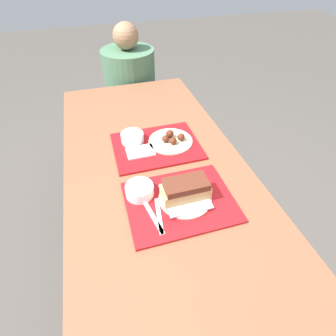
{
  "coord_description": "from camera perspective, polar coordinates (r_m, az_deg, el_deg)",
  "views": [
    {
      "loc": [
        -0.2,
        -0.86,
        1.59
      ],
      "look_at": [
        0.04,
        -0.05,
        0.82
      ],
      "focal_mm": 28.0,
      "sensor_mm": 36.0,
      "label": 1
    }
  ],
  "objects": [
    {
      "name": "ground_plane",
      "position": [
        1.82,
        -1.62,
        -18.69
      ],
      "size": [
        12.0,
        12.0,
        0.0
      ],
      "primitive_type": "plane",
      "color": "#4C4742"
    },
    {
      "name": "picnic_table",
      "position": [
        1.27,
        -2.2,
        -3.43
      ],
      "size": [
        0.83,
        1.87,
        0.78
      ],
      "color": "brown",
      "rests_on": "ground_plane"
    },
    {
      "name": "picnic_bench_far",
      "position": [
        2.36,
        -9.28,
        10.81
      ],
      "size": [
        0.79,
        0.28,
        0.45
      ],
      "color": "brown",
      "rests_on": "ground_plane"
    },
    {
      "name": "tray_near",
      "position": [
        1.06,
        2.58,
        -7.34
      ],
      "size": [
        0.43,
        0.33,
        0.01
      ],
      "color": "#B21419",
      "rests_on": "picnic_table"
    },
    {
      "name": "tray_far",
      "position": [
        1.33,
        -2.54,
        4.78
      ],
      "size": [
        0.43,
        0.33,
        0.01
      ],
      "color": "#B21419",
      "rests_on": "picnic_table"
    },
    {
      "name": "bowl_coleslaw_near",
      "position": [
        1.06,
        -6.22,
        -4.73
      ],
      "size": [
        0.11,
        0.11,
        0.05
      ],
      "color": "white",
      "rests_on": "tray_near"
    },
    {
      "name": "brisket_sandwich_plate",
      "position": [
        1.03,
        3.81,
        -5.19
      ],
      "size": [
        0.21,
        0.21,
        0.1
      ],
      "color": "beige",
      "rests_on": "tray_near"
    },
    {
      "name": "plastic_fork_near",
      "position": [
        1.0,
        -3.2,
        -10.61
      ],
      "size": [
        0.05,
        0.17,
        0.0
      ],
      "color": "white",
      "rests_on": "tray_near"
    },
    {
      "name": "plastic_knife_near",
      "position": [
        1.0,
        -1.96,
        -10.34
      ],
      "size": [
        0.04,
        0.17,
        0.0
      ],
      "color": "white",
      "rests_on": "tray_near"
    },
    {
      "name": "condiment_packet",
      "position": [
        1.1,
        1.88,
        -4.11
      ],
      "size": [
        0.04,
        0.03,
        0.01
      ],
      "color": "teal",
      "rests_on": "tray_near"
    },
    {
      "name": "bowl_coleslaw_far",
      "position": [
        1.35,
        -7.78,
        6.7
      ],
      "size": [
        0.11,
        0.11,
        0.05
      ],
      "color": "white",
      "rests_on": "tray_far"
    },
    {
      "name": "wings_plate_far",
      "position": [
        1.34,
        0.69,
        6.18
      ],
      "size": [
        0.22,
        0.22,
        0.05
      ],
      "color": "beige",
      "rests_on": "tray_far"
    },
    {
      "name": "napkin_far",
      "position": [
        1.28,
        -6.01,
        3.57
      ],
      "size": [
        0.13,
        0.09,
        0.01
      ],
      "color": "white",
      "rests_on": "tray_far"
    },
    {
      "name": "person_seated_across",
      "position": [
        2.21,
        -8.3,
        18.77
      ],
      "size": [
        0.4,
        0.4,
        0.67
      ],
      "color": "#477051",
      "rests_on": "picnic_bench_far"
    }
  ]
}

